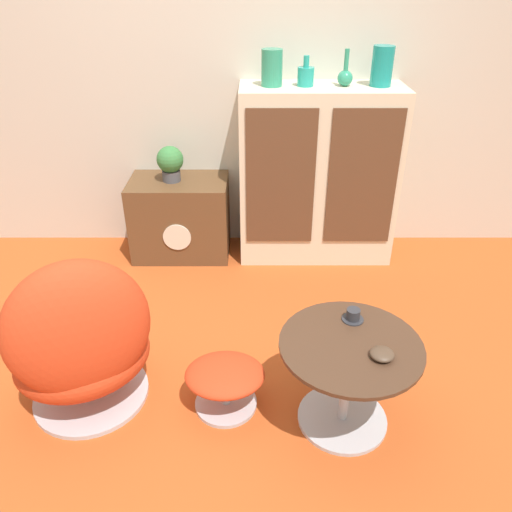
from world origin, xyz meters
TOP-DOWN VIEW (x-y plane):
  - ground_plane at (0.00, 0.00)m, footprint 12.00×12.00m
  - wall_back at (0.00, 1.69)m, footprint 6.40×0.06m
  - sideboard at (0.60, 1.45)m, footprint 1.06×0.43m
  - tv_console at (-0.37, 1.45)m, footprint 0.68×0.44m
  - egg_chair at (-0.62, -0.04)m, footprint 0.81×0.79m
  - ottoman at (0.03, -0.05)m, footprint 0.38×0.32m
  - coffee_table at (0.58, -0.15)m, footprint 0.62×0.62m
  - vase_leftmost at (0.27, 1.45)m, footprint 0.13×0.13m
  - vase_inner_left at (0.48, 1.45)m, footprint 0.10×0.10m
  - vase_inner_right at (0.73, 1.45)m, footprint 0.09×0.09m
  - vase_rightmost at (0.95, 1.45)m, footprint 0.13×0.13m
  - potted_plant at (-0.41, 1.45)m, footprint 0.18×0.18m
  - teacup at (0.61, 0.02)m, footprint 0.10×0.10m
  - bowl at (0.69, -0.23)m, footprint 0.10×0.10m

SIDE VIEW (x-z plane):
  - ground_plane at x=0.00m, z-range 0.00..0.00m
  - ottoman at x=0.03m, z-range 0.05..0.29m
  - tv_console at x=-0.37m, z-range 0.00..0.56m
  - coffee_table at x=0.58m, z-range 0.07..0.53m
  - egg_chair at x=-0.62m, z-range -0.05..0.78m
  - bowl at x=0.69m, z-range 0.46..0.50m
  - teacup at x=0.61m, z-range 0.46..0.51m
  - sideboard at x=0.60m, z-range 0.00..1.19m
  - potted_plant at x=-0.41m, z-range 0.57..0.82m
  - vase_inner_right at x=0.73m, z-range 1.14..1.36m
  - vase_inner_left at x=0.48m, z-range 1.16..1.34m
  - vase_leftmost at x=0.27m, z-range 1.19..1.41m
  - wall_back at x=0.00m, z-range 0.00..2.60m
  - vase_rightmost at x=0.95m, z-range 1.19..1.43m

